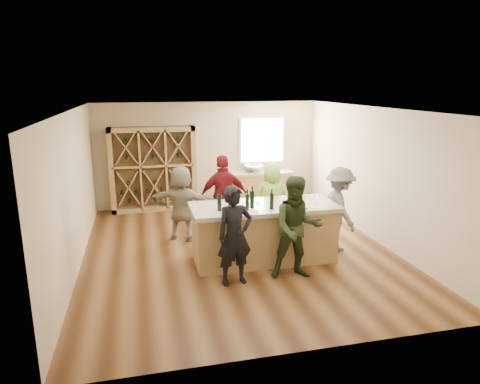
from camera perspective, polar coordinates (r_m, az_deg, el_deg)
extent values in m
cube|color=brown|center=(8.75, -0.34, -7.99)|extent=(6.00, 7.00, 0.10)
cube|color=white|center=(8.11, -0.37, 11.34)|extent=(6.00, 7.00, 0.10)
cube|color=#CBB793|center=(11.74, -4.25, 5.07)|extent=(6.00, 0.10, 2.80)
cube|color=#CBB793|center=(5.06, 8.75, -7.48)|extent=(6.00, 0.10, 2.80)
cube|color=#CBB793|center=(8.21, -21.59, 0.12)|extent=(0.10, 7.00, 2.80)
cube|color=#CBB793|center=(9.46, 17.98, 2.19)|extent=(0.10, 7.00, 2.80)
cube|color=white|center=(11.93, 2.96, 6.94)|extent=(1.30, 0.06, 1.30)
cube|color=white|center=(11.90, 3.01, 6.92)|extent=(1.18, 0.01, 1.18)
cube|color=#9E7C4B|center=(11.38, -11.48, 3.00)|extent=(2.20, 0.45, 2.20)
cube|color=#9E7C4B|center=(11.89, 2.78, 0.44)|extent=(1.60, 0.58, 0.86)
cube|color=#B5A795|center=(11.79, 2.81, 2.61)|extent=(1.70, 0.62, 0.06)
imported|color=silver|center=(11.71, 1.87, 3.16)|extent=(0.54, 0.54, 0.19)
cylinder|color=silver|center=(11.87, 1.65, 3.59)|extent=(0.02, 0.02, 0.30)
cube|color=#9E7C4B|center=(8.11, 3.18, -5.67)|extent=(2.60, 1.00, 1.00)
cube|color=#B5A795|center=(7.95, 3.23, -2.01)|extent=(2.72, 1.12, 0.08)
cylinder|color=black|center=(7.52, -2.77, -1.43)|extent=(0.08, 0.08, 0.30)
cylinder|color=black|center=(7.52, -1.34, -1.47)|extent=(0.09, 0.09, 0.29)
cylinder|color=black|center=(7.69, -0.61, -1.13)|extent=(0.08, 0.08, 0.29)
cylinder|color=black|center=(7.56, 0.98, -1.35)|extent=(0.09, 0.09, 0.30)
cylinder|color=black|center=(7.70, 1.62, -0.95)|extent=(0.10, 0.10, 0.33)
cone|color=white|center=(7.43, 2.33, -2.04)|extent=(0.09, 0.09, 0.20)
cone|color=white|center=(7.60, 5.58, -1.77)|extent=(0.08, 0.08, 0.18)
cone|color=white|center=(7.74, 8.86, -1.62)|extent=(0.09, 0.09, 0.17)
cone|color=white|center=(7.87, 6.95, -1.20)|extent=(0.09, 0.09, 0.20)
cone|color=white|center=(8.03, 10.11, -1.05)|extent=(0.09, 0.09, 0.19)
cube|color=white|center=(7.48, 1.52, -2.69)|extent=(0.29, 0.34, 0.00)
cube|color=white|center=(7.62, 5.70, -2.43)|extent=(0.30, 0.36, 0.00)
cube|color=white|center=(7.91, 9.96, -1.96)|extent=(0.30, 0.33, 0.00)
imported|color=black|center=(7.05, -0.71, -5.87)|extent=(0.68, 0.55, 1.67)
imported|color=#263319|center=(7.32, 7.61, -4.78)|extent=(0.92, 0.59, 1.78)
imported|color=slate|center=(8.77, 13.09, -2.17)|extent=(0.51, 1.09, 1.68)
imported|color=#590F14|center=(9.13, -2.19, -0.70)|extent=(1.09, 0.59, 1.82)
imported|color=#8CC64C|center=(9.44, 4.26, -0.91)|extent=(0.84, 0.60, 1.60)
imported|color=gray|center=(9.15, -7.79, -1.47)|extent=(1.57, 1.18, 1.61)
cylinder|color=black|center=(7.63, 4.25, -1.22)|extent=(0.07, 0.07, 0.30)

